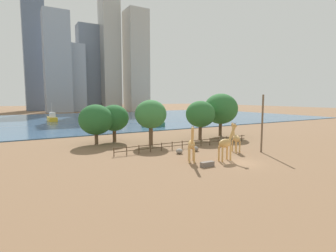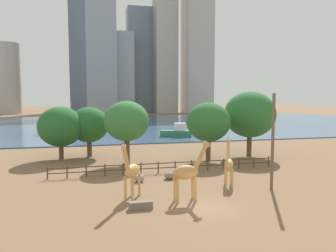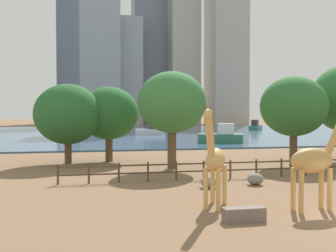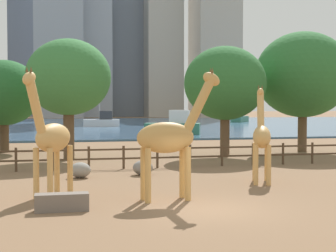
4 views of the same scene
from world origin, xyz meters
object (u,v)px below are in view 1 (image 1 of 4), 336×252
object	(u,v)px
feeding_trough	(207,164)
tree_right_tall	(151,114)
boulder_by_pole	(195,149)
boulder_near_fence	(179,151)
boat_barge	(52,118)
giraffe_young	(236,138)
tree_left_large	(200,114)
tree_left_small	(221,109)
tree_right_small	(96,120)
boat_tug	(154,123)
giraffe_tall	(226,143)
utility_pole	(262,124)
tree_center_broad	(114,118)
giraffe_companion	(192,144)
boat_ferry	(159,113)
boat_sailboat	(107,119)

from	to	relation	value
feeding_trough	tree_right_tall	distance (m)	17.77
boulder_by_pole	tree_right_tall	world-z (taller)	tree_right_tall
boulder_near_fence	boat_barge	world-z (taller)	boat_barge
boat_barge	giraffe_young	bearing A→B (deg)	-165.63
tree_left_large	tree_left_small	xyz separation A→B (m)	(7.01, 1.99, 0.82)
boulder_near_fence	tree_right_small	world-z (taller)	tree_right_small
tree_left_large	boat_tug	world-z (taller)	tree_left_large
giraffe_tall	feeding_trough	distance (m)	4.71
boulder_by_pole	boat_barge	distance (m)	66.78
utility_pole	boat_tug	size ratio (longest dim) A/B	1.29
giraffe_young	feeding_trough	world-z (taller)	giraffe_young
tree_center_broad	tree_right_tall	distance (m)	7.85
boulder_near_fence	tree_left_small	size ratio (longest dim) A/B	0.11
giraffe_companion	boat_barge	bearing A→B (deg)	-141.84
tree_center_broad	boat_ferry	bearing A→B (deg)	54.76
giraffe_tall	boat_tug	world-z (taller)	giraffe_tall
giraffe_young	boat_ferry	bearing A→B (deg)	0.05
tree_left_large	feeding_trough	bearing A→B (deg)	-124.77
boulder_by_pole	tree_right_small	size ratio (longest dim) A/B	0.14
boat_ferry	boat_barge	xyz separation A→B (m)	(-46.32, -7.76, 0.20)
giraffe_tall	boat_barge	distance (m)	73.73
tree_right_tall	boat_tug	size ratio (longest dim) A/B	1.17
utility_pole	tree_right_tall	bearing A→B (deg)	128.81
boulder_near_fence	boat_tug	world-z (taller)	boat_tug
tree_left_large	boat_barge	size ratio (longest dim) A/B	1.07
tree_right_small	boat_ferry	bearing A→B (deg)	52.90
giraffe_companion	tree_right_tall	xyz separation A→B (m)	(1.16, 14.17, 3.09)
tree_right_small	boat_barge	distance (m)	51.68
tree_center_broad	boat_ferry	world-z (taller)	tree_center_broad
utility_pole	boat_barge	size ratio (longest dim) A/B	1.22
feeding_trough	tree_right_small	xyz separation A→B (m)	(-7.55, 22.17, 4.16)
boulder_near_fence	feeding_trough	xyz separation A→B (m)	(-1.06, -7.95, -0.08)
boulder_by_pole	boat_ferry	bearing A→B (deg)	65.70
tree_left_small	tree_right_small	distance (m)	26.46
giraffe_tall	feeding_trough	xyz separation A→B (m)	(-4.06, -1.17, -2.08)
boat_ferry	boat_barge	size ratio (longest dim) A/B	0.83
tree_center_broad	boat_barge	distance (m)	50.82
tree_left_small	boat_ferry	size ratio (longest dim) A/B	1.54
tree_left_small	boat_tug	world-z (taller)	tree_left_small
utility_pole	tree_left_small	bearing A→B (deg)	69.39
utility_pole	tree_center_broad	bearing A→B (deg)	128.08
giraffe_companion	boat_ferry	world-z (taller)	giraffe_companion
utility_pole	tree_center_broad	size ratio (longest dim) A/B	1.25
boulder_by_pole	giraffe_young	bearing A→B (deg)	-37.16
boat_sailboat	boat_tug	xyz separation A→B (m)	(6.11, -23.95, 0.10)
boulder_near_fence	tree_right_tall	size ratio (longest dim) A/B	0.13
giraffe_tall	tree_right_small	world-z (taller)	tree_right_small
boulder_by_pole	tree_right_small	distance (m)	18.68
boat_tug	boat_barge	distance (m)	39.73
boulder_near_fence	feeding_trough	world-z (taller)	boulder_near_fence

